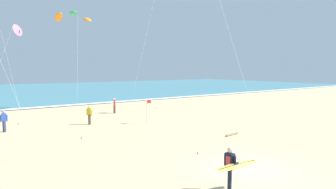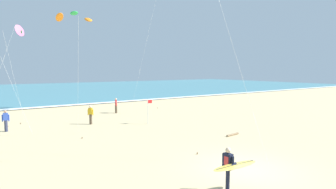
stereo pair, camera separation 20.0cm
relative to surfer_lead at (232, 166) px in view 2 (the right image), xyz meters
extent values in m
plane|color=tan|center=(2.43, 1.36, -1.04)|extent=(160.00, 160.00, 0.00)
cube|color=teal|center=(2.43, 58.42, -1.00)|extent=(160.00, 60.00, 0.08)
cube|color=white|center=(2.43, 28.72, -0.96)|extent=(160.00, 1.26, 0.01)
cylinder|color=black|center=(-0.08, 0.09, -0.60)|extent=(0.13, 0.13, 0.88)
cylinder|color=black|center=(0.07, 0.25, -0.60)|extent=(0.13, 0.13, 0.88)
cube|color=black|center=(-0.01, 0.17, 0.14)|extent=(0.22, 0.35, 0.60)
cube|color=red|center=(-0.11, 0.17, 0.18)|extent=(0.02, 0.20, 0.32)
sphere|color=beige|center=(-0.01, 0.17, 0.56)|extent=(0.21, 0.21, 0.21)
cylinder|color=black|center=(0.00, -0.06, 0.25)|extent=(0.09, 0.09, 0.26)
cylinder|color=black|center=(-0.05, -0.15, 0.12)|extent=(0.26, 0.09, 0.14)
cylinder|color=black|center=(-0.02, 0.40, 0.10)|extent=(0.09, 0.09, 0.56)
ellipsoid|color=#EFD14C|center=(0.01, -0.19, 0.08)|extent=(2.25, 0.61, 0.16)
cube|color=#333333|center=(0.01, -0.19, 0.11)|extent=(1.96, 0.11, 0.09)
cube|color=#262628|center=(0.94, -0.15, 0.01)|extent=(0.12, 0.02, 0.14)
cylinder|color=silver|center=(2.82, 2.65, 4.66)|extent=(1.58, 3.36, 11.20)
cylinder|color=brown|center=(2.04, 4.32, -0.99)|extent=(0.06, 0.06, 0.10)
cylinder|color=silver|center=(-6.27, 14.78, 4.25)|extent=(3.16, 1.93, 10.39)
cylinder|color=brown|center=(-4.91, 19.02, -0.99)|extent=(0.06, 0.06, 0.10)
cylinder|color=silver|center=(7.92, 20.58, 5.52)|extent=(3.26, 0.36, 12.94)
cylinder|color=brown|center=(9.55, 20.40, -0.99)|extent=(0.06, 0.06, 0.10)
cone|color=pink|center=(-4.55, 19.47, 6.80)|extent=(1.00, 0.97, 0.98)
cube|color=green|center=(-4.55, 19.47, 6.66)|extent=(0.26, 0.27, 0.24)
cylinder|color=silver|center=(-5.22, 18.83, 2.80)|extent=(1.36, 1.28, 7.48)
cylinder|color=brown|center=(-5.89, 18.20, -0.99)|extent=(0.06, 0.06, 0.10)
ellipsoid|color=orange|center=(-0.99, 12.71, 7.02)|extent=(0.60, 1.23, 0.56)
ellipsoid|color=green|center=(-1.93, 12.80, 7.38)|extent=(0.60, 1.23, 0.20)
ellipsoid|color=orange|center=(-2.87, 12.90, 7.02)|extent=(0.60, 1.23, 0.56)
cylinder|color=silver|center=(-2.01, 12.02, 2.99)|extent=(0.17, 1.59, 7.87)
cylinder|color=brown|center=(-2.09, 11.23, -0.99)|extent=(0.06, 0.06, 0.10)
cylinder|color=#4C3D2D|center=(4.11, 19.91, -0.62)|extent=(0.22, 0.22, 0.84)
cube|color=red|center=(4.11, 19.91, 0.07)|extent=(0.29, 0.36, 0.54)
sphere|color=beige|center=(4.11, 19.91, 0.45)|extent=(0.20, 0.20, 0.20)
cylinder|color=red|center=(4.03, 19.71, -0.03)|extent=(0.08, 0.08, 0.50)
cylinder|color=red|center=(4.19, 20.10, -0.03)|extent=(0.08, 0.08, 0.50)
cylinder|color=#2D334C|center=(-6.11, 16.43, -0.62)|extent=(0.22, 0.22, 0.84)
cube|color=#3351B7|center=(-6.11, 16.43, 0.07)|extent=(0.35, 0.24, 0.54)
sphere|color=#A87A59|center=(-6.11, 16.43, 0.45)|extent=(0.20, 0.20, 0.20)
cylinder|color=#3351B7|center=(-5.90, 16.39, -0.03)|extent=(0.08, 0.08, 0.50)
cylinder|color=#3351B7|center=(-6.31, 16.48, -0.03)|extent=(0.08, 0.08, 0.50)
cylinder|color=#4C3D2D|center=(-0.05, 15.58, -0.62)|extent=(0.22, 0.22, 0.84)
cube|color=gold|center=(-0.05, 15.58, 0.07)|extent=(0.36, 0.35, 0.54)
sphere|color=beige|center=(-0.05, 15.58, 0.45)|extent=(0.20, 0.20, 0.20)
cylinder|color=gold|center=(0.11, 15.44, -0.03)|extent=(0.08, 0.08, 0.50)
cylinder|color=gold|center=(-0.20, 15.73, -0.03)|extent=(0.08, 0.08, 0.50)
cylinder|color=silver|center=(3.92, 12.95, 0.01)|extent=(0.05, 0.05, 2.10)
cube|color=red|center=(4.14, 12.95, 0.86)|extent=(0.40, 0.02, 0.28)
cylinder|color=#846B4C|center=(6.82, 6.19, -0.98)|extent=(1.28, 0.30, 0.13)
camera|label=1|loc=(-7.57, -6.65, 3.53)|focal=29.33mm
camera|label=2|loc=(-7.41, -6.76, 3.53)|focal=29.33mm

